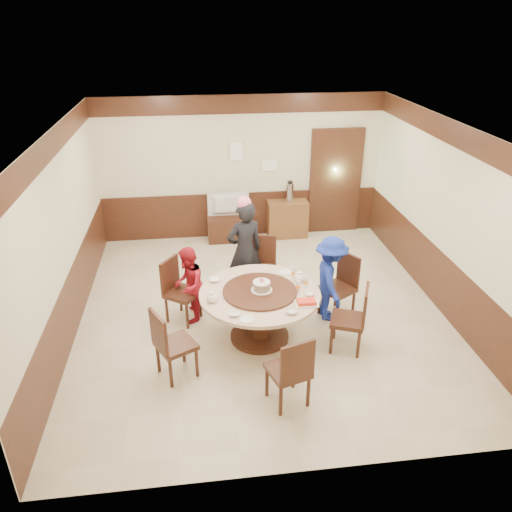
{
  "coord_description": "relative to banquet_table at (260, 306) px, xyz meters",
  "views": [
    {
      "loc": [
        -0.93,
        -6.46,
        4.2
      ],
      "look_at": [
        -0.13,
        -0.27,
        1.1
      ],
      "focal_mm": 35.0,
      "sensor_mm": 36.0,
      "label": 1
    }
  ],
  "objects": [
    {
      "name": "notice_left",
      "position": [
        0.03,
        3.62,
        1.22
      ],
      "size": [
        0.25,
        0.0,
        0.35
      ],
      "primitive_type": "cube",
      "color": "white",
      "rests_on": "room"
    },
    {
      "name": "person_standing",
      "position": [
        -0.08,
        1.18,
        0.28
      ],
      "size": [
        0.68,
        0.55,
        1.62
      ],
      "primitive_type": "imported",
      "rotation": [
        0.0,
        0.0,
        3.45
      ],
      "color": "black",
      "rests_on": "ground"
    },
    {
      "name": "bowl_1",
      "position": [
        0.33,
        -0.57,
        0.24
      ],
      "size": [
        0.15,
        0.15,
        0.05
      ],
      "primitive_type": "imported",
      "color": "white",
      "rests_on": "banquet_table"
    },
    {
      "name": "television",
      "position": [
        -0.16,
        3.42,
        0.2
      ],
      "size": [
        0.82,
        0.12,
        0.47
      ],
      "primitive_type": "imported",
      "rotation": [
        0.0,
        0.0,
        3.13
      ],
      "color": "gray",
      "rests_on": "tv_stand"
    },
    {
      "name": "bowl_2",
      "position": [
        -0.4,
        -0.52,
        0.23
      ],
      "size": [
        0.14,
        0.14,
        0.03
      ],
      "primitive_type": "imported",
      "color": "white",
      "rests_on": "banquet_table"
    },
    {
      "name": "notice_right",
      "position": [
        0.68,
        3.62,
        0.92
      ],
      "size": [
        0.3,
        0.0,
        0.22
      ],
      "primitive_type": "cube",
      "color": "white",
      "rests_on": "room"
    },
    {
      "name": "teapot_left",
      "position": [
        -0.66,
        -0.17,
        0.28
      ],
      "size": [
        0.17,
        0.15,
        0.13
      ],
      "primitive_type": "ellipsoid",
      "color": "white",
      "rests_on": "banquet_table"
    },
    {
      "name": "chair_3",
      "position": [
        -1.16,
        -0.65,
        -0.23
      ],
      "size": [
        0.6,
        0.59,
        0.97
      ],
      "rotation": [
        0.0,
        0.0,
        5.19
      ],
      "color": "#3A1D12",
      "rests_on": "ground"
    },
    {
      "name": "room",
      "position": [
        0.14,
        0.68,
        0.55
      ],
      "size": [
        6.0,
        6.04,
        2.84
      ],
      "color": "beige",
      "rests_on": "ground"
    },
    {
      "name": "teapot_right",
      "position": [
        0.59,
        0.23,
        0.28
      ],
      "size": [
        0.17,
        0.15,
        0.13
      ],
      "primitive_type": "ellipsoid",
      "color": "white",
      "rests_on": "banquet_table"
    },
    {
      "name": "chair_0",
      "position": [
        1.25,
        0.46,
        -0.23
      ],
      "size": [
        0.61,
        0.6,
        0.97
      ],
      "rotation": [
        0.0,
        0.0,
        2.12
      ],
      "color": "#3A1D12",
      "rests_on": "ground"
    },
    {
      "name": "chair_2",
      "position": [
        -1.08,
        0.62,
        -0.23
      ],
      "size": [
        0.61,
        0.61,
        0.97
      ],
      "rotation": [
        0.0,
        0.0,
        4.12
      ],
      "color": "#3A1D12",
      "rests_on": "ground"
    },
    {
      "name": "birthday_cake",
      "position": [
        0.02,
        -0.01,
        0.31
      ],
      "size": [
        0.29,
        0.29,
        0.2
      ],
      "color": "white",
      "rests_on": "banquet_table"
    },
    {
      "name": "bowl_3",
      "position": [
        0.65,
        -0.17,
        0.24
      ],
      "size": [
        0.13,
        0.13,
        0.04
      ],
      "primitive_type": "imported",
      "color": "white",
      "rests_on": "banquet_table"
    },
    {
      "name": "person_red",
      "position": [
        -0.97,
        0.61,
        0.05
      ],
      "size": [
        0.52,
        0.63,
        1.17
      ],
      "primitive_type": "imported",
      "rotation": [
        0.0,
        0.0,
        4.57
      ],
      "color": "#AC1725",
      "rests_on": "ground"
    },
    {
      "name": "chair_5",
      "position": [
        1.16,
        -0.39,
        -0.23
      ],
      "size": [
        0.58,
        0.57,
        0.97
      ],
      "rotation": [
        0.0,
        0.0,
        7.47
      ],
      "color": "#3A1D12",
      "rests_on": "ground"
    },
    {
      "name": "bottle_1",
      "position": [
        0.65,
        0.08,
        0.3
      ],
      "size": [
        0.06,
        0.06,
        0.16
      ],
      "primitive_type": "cylinder",
      "color": "white",
      "rests_on": "banquet_table"
    },
    {
      "name": "saucer_near",
      "position": [
        -0.25,
        -0.65,
        0.22
      ],
      "size": [
        0.18,
        0.18,
        0.01
      ],
      "primitive_type": "cylinder",
      "color": "white",
      "rests_on": "banquet_table"
    },
    {
      "name": "shrimp_platter",
      "position": [
        0.56,
        -0.39,
        0.24
      ],
      "size": [
        0.3,
        0.2,
        0.06
      ],
      "color": "white",
      "rests_on": "banquet_table"
    },
    {
      "name": "bottle_2",
      "position": [
        0.53,
        0.36,
        0.3
      ],
      "size": [
        0.06,
        0.06,
        0.16
      ],
      "primitive_type": "cylinder",
      "color": "white",
      "rests_on": "banquet_table"
    },
    {
      "name": "chair_1",
      "position": [
        0.21,
        1.19,
        -0.23
      ],
      "size": [
        0.51,
        0.52,
        0.97
      ],
      "rotation": [
        0.0,
        0.0,
        2.97
      ],
      "color": "#3A1D12",
      "rests_on": "ground"
    },
    {
      "name": "bowl_0",
      "position": [
        -0.59,
        0.39,
        0.24
      ],
      "size": [
        0.16,
        0.16,
        0.04
      ],
      "primitive_type": "imported",
      "color": "white",
      "rests_on": "banquet_table"
    },
    {
      "name": "thermos",
      "position": [
        1.07,
        3.45,
        0.41
      ],
      "size": [
        0.15,
        0.15,
        0.38
      ],
      "primitive_type": "cylinder",
      "color": "silver",
      "rests_on": "side_cabinet"
    },
    {
      "name": "side_cabinet",
      "position": [
        1.03,
        3.45,
        -0.16
      ],
      "size": [
        0.8,
        0.4,
        0.75
      ],
      "primitive_type": "cube",
      "color": "brown",
      "rests_on": "ground"
    },
    {
      "name": "saucer_far",
      "position": [
        0.45,
        0.5,
        0.22
      ],
      "size": [
        0.18,
        0.18,
        0.01
      ],
      "primitive_type": "cylinder",
      "color": "white",
      "rests_on": "banquet_table"
    },
    {
      "name": "bottle_0",
      "position": [
        0.52,
        -0.04,
        0.3
      ],
      "size": [
        0.06,
        0.06,
        0.16
      ],
      "primitive_type": "cylinder",
      "color": "white",
      "rests_on": "banquet_table"
    },
    {
      "name": "person_blue",
      "position": [
        1.1,
        0.4,
        0.12
      ],
      "size": [
        0.51,
        0.86,
        1.31
      ],
      "primitive_type": "imported",
      "rotation": [
        0.0,
        0.0,
        1.54
      ],
      "color": "navy",
      "rests_on": "ground"
    },
    {
      "name": "tv_stand",
      "position": [
        -0.16,
        3.42,
        -0.28
      ],
      "size": [
        0.85,
        0.45,
        0.5
      ],
      "primitive_type": "cube",
      "color": "#3A1D12",
      "rests_on": "ground"
    },
    {
      "name": "chair_4",
      "position": [
        0.16,
        -1.33,
        -0.23
      ],
      "size": [
        0.55,
        0.56,
        0.97
      ],
      "rotation": [
        0.0,
        0.0,
        6.58
      ],
      "color": "#3A1D12",
      "rests_on": "ground"
    },
    {
      "name": "banquet_table",
      "position": [
        0.0,
        0.0,
        0.0
      ],
      "size": [
        1.65,
        1.65,
        0.78
      ],
      "color": "#3A1D12",
      "rests_on": "ground"
    }
  ]
}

